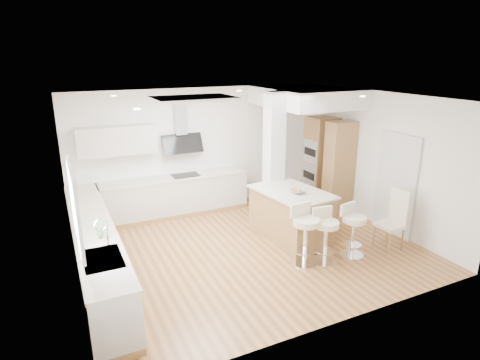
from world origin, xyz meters
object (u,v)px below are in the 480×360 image
bar_stool_b (325,233)px  bar_stool_a (305,231)px  peninsula (291,214)px  bar_stool_c (353,227)px  dining_chair (394,217)px

bar_stool_b → bar_stool_a: bearing=166.4°
peninsula → bar_stool_c: peninsula is taller
bar_stool_c → dining_chair: dining_chair is taller
bar_stool_b → dining_chair: size_ratio=0.86×
bar_stool_b → bar_stool_c: bearing=2.8°
peninsula → bar_stool_a: bearing=-117.4°
bar_stool_a → bar_stool_b: 0.37m
peninsula → dining_chair: dining_chair is taller
bar_stool_a → dining_chair: (1.85, -0.20, 0.01)m
bar_stool_a → dining_chair: 1.86m
peninsula → bar_stool_a: size_ratio=1.61×
peninsula → bar_stool_a: 1.08m
peninsula → bar_stool_a: (-0.36, -1.02, 0.11)m
bar_stool_b → dining_chair: (1.50, -0.09, 0.06)m
bar_stool_a → dining_chair: dining_chair is taller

